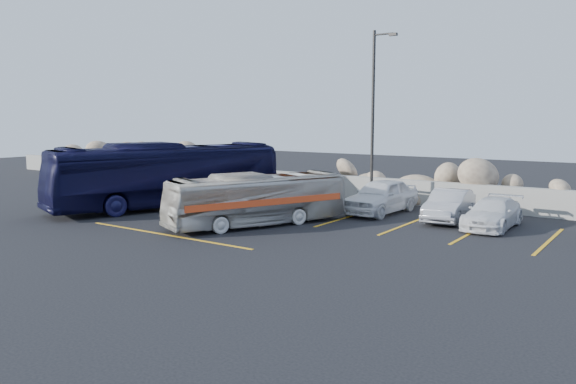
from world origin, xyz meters
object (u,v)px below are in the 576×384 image
Objects in this scene: tour_coach at (167,175)px; car_c at (493,213)px; car_b at (449,205)px; lamppost at (374,115)px; car_a at (381,196)px; vintage_bus at (257,199)px.

car_c is at bearing 33.45° from tour_coach.
car_c is at bearing -20.84° from car_b.
car_c is (13.91, 3.63, -0.96)m from tour_coach.
car_b is at bearing -10.61° from lamppost.
vintage_bus is at bearing -113.07° from car_a.
tour_coach is (-8.22, -4.85, -2.77)m from lamppost.
vintage_bus is 7.83m from car_b.
vintage_bus is 1.88× the size of car_c.
tour_coach is at bearing -165.18° from car_c.
car_b is at bearing 37.79° from tour_coach.
vintage_bus is 6.01m from car_a.
tour_coach is 9.93m from car_a.
tour_coach is 2.81× the size of car_c.
lamppost reaches higher than vintage_bus.
lamppost is 1.80× the size of car_a.
car_c is at bearing -12.17° from lamppost.
car_a is 1.15× the size of car_b.
lamppost is at bearing 163.85° from car_b.
car_a reaches higher than car_b.
vintage_bus is 9.03m from car_c.
tour_coach reaches higher than vintage_bus.
lamppost reaches higher than car_b.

